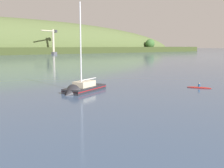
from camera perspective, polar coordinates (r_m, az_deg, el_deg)
name	(u,v)px	position (r m, az deg, el deg)	size (l,w,h in m)	color
dockside_crane	(53,42)	(231.20, -12.68, 8.92)	(16.21, 9.36, 20.99)	#4C4C51
sailboat_near_mooring	(81,91)	(41.15, -6.72, -1.45)	(9.28, 6.96, 15.09)	#232328
canoe_with_paddler	(199,88)	(47.00, 18.35, -0.73)	(2.94, 3.84, 1.02)	maroon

